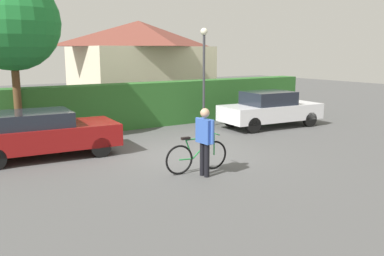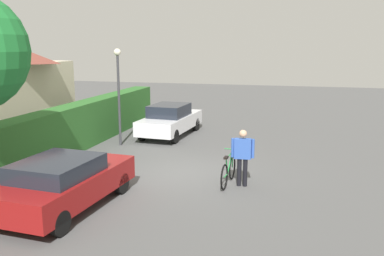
{
  "view_description": "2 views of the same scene",
  "coord_description": "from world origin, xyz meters",
  "px_view_note": "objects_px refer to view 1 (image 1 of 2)",
  "views": [
    {
      "loc": [
        -6.28,
        -10.1,
        3.01
      ],
      "look_at": [
        0.08,
        -0.27,
        0.83
      ],
      "focal_mm": 38.61,
      "sensor_mm": 36.0,
      "label": 1
    },
    {
      "loc": [
        -12.41,
        -3.62,
        4.09
      ],
      "look_at": [
        0.49,
        -0.27,
        1.4
      ],
      "focal_mm": 39.09,
      "sensor_mm": 36.0,
      "label": 2
    }
  ],
  "objects_px": {
    "parked_car_near": "(42,133)",
    "street_lamp": "(204,63)",
    "bicycle": "(197,156)",
    "tree_kerbside": "(12,23)",
    "parked_car_far": "(270,109)",
    "person_rider": "(205,137)"
  },
  "relations": [
    {
      "from": "parked_car_near",
      "to": "street_lamp",
      "type": "bearing_deg",
      "value": 12.29
    },
    {
      "from": "bicycle",
      "to": "tree_kerbside",
      "type": "distance_m",
      "value": 7.62
    },
    {
      "from": "tree_kerbside",
      "to": "bicycle",
      "type": "bearing_deg",
      "value": -62.89
    },
    {
      "from": "parked_car_far",
      "to": "tree_kerbside",
      "type": "distance_m",
      "value": 9.88
    },
    {
      "from": "person_rider",
      "to": "street_lamp",
      "type": "bearing_deg",
      "value": 55.71
    },
    {
      "from": "parked_car_far",
      "to": "tree_kerbside",
      "type": "xyz_separation_m",
      "value": [
        -9.06,
        2.35,
        3.16
      ]
    },
    {
      "from": "parked_car_near",
      "to": "parked_car_far",
      "type": "xyz_separation_m",
      "value": [
        8.86,
        -0.0,
        0.03
      ]
    },
    {
      "from": "person_rider",
      "to": "street_lamp",
      "type": "distance_m",
      "value": 6.88
    },
    {
      "from": "parked_car_near",
      "to": "person_rider",
      "type": "distance_m",
      "value": 4.99
    },
    {
      "from": "parked_car_near",
      "to": "tree_kerbside",
      "type": "relative_size",
      "value": 0.77
    },
    {
      "from": "parked_car_far",
      "to": "bicycle",
      "type": "height_order",
      "value": "parked_car_far"
    },
    {
      "from": "bicycle",
      "to": "street_lamp",
      "type": "bearing_deg",
      "value": 54.01
    },
    {
      "from": "bicycle",
      "to": "person_rider",
      "type": "relative_size",
      "value": 1.05
    },
    {
      "from": "parked_car_near",
      "to": "bicycle",
      "type": "bearing_deg",
      "value": -51.82
    },
    {
      "from": "parked_car_far",
      "to": "person_rider",
      "type": "relative_size",
      "value": 2.55
    },
    {
      "from": "street_lamp",
      "to": "bicycle",
      "type": "bearing_deg",
      "value": -125.99
    },
    {
      "from": "street_lamp",
      "to": "tree_kerbside",
      "type": "distance_m",
      "value": 7.0
    },
    {
      "from": "parked_car_near",
      "to": "person_rider",
      "type": "xyz_separation_m",
      "value": [
        2.84,
        -4.09,
        0.28
      ]
    },
    {
      "from": "parked_car_near",
      "to": "parked_car_far",
      "type": "distance_m",
      "value": 8.86
    },
    {
      "from": "person_rider",
      "to": "street_lamp",
      "type": "relative_size",
      "value": 0.43
    },
    {
      "from": "person_rider",
      "to": "street_lamp",
      "type": "xyz_separation_m",
      "value": [
        3.77,
        5.53,
        1.57
      ]
    },
    {
      "from": "person_rider",
      "to": "tree_kerbside",
      "type": "relative_size",
      "value": 0.31
    }
  ]
}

